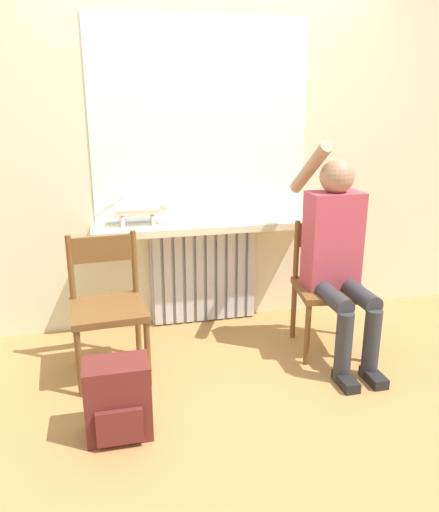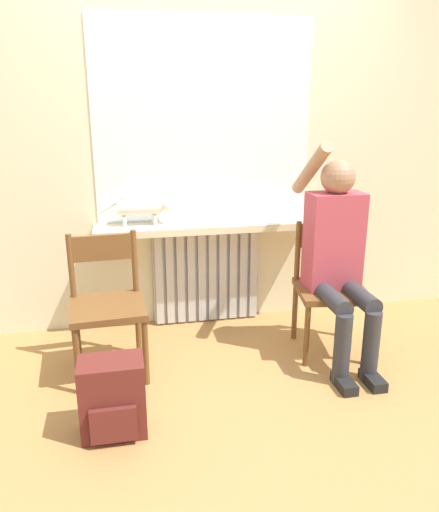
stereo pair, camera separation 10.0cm
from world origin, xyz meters
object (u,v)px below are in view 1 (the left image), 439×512
(chair_left, at_px, (108,304))
(chair_right, at_px, (329,285))
(person, at_px, (338,251))
(cat, at_px, (143,208))
(backpack, at_px, (118,400))

(chair_left, xyz_separation_m, chair_right, (1.42, -0.00, 0.00))
(chair_right, relative_size, person, 0.61)
(person, bearing_deg, chair_left, 176.04)
(person, relative_size, cat, 2.68)
(cat, bearing_deg, chair_left, -116.75)
(chair_left, bearing_deg, person, -7.99)
(chair_right, bearing_deg, person, -84.44)
(chair_right, height_order, person, person)
(chair_right, xyz_separation_m, cat, (-1.14, 0.56, 0.45))
(chair_left, relative_size, person, 0.61)
(backpack, bearing_deg, chair_left, 91.86)
(chair_right, height_order, backpack, chair_right)
(chair_right, distance_m, person, 0.28)
(chair_left, distance_m, person, 1.44)
(chair_right, bearing_deg, cat, 162.49)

